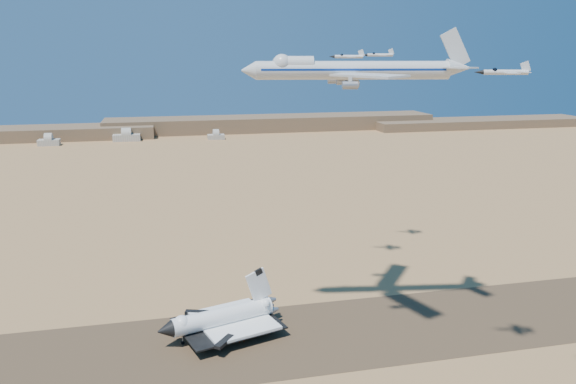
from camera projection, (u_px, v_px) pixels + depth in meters
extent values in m
plane|color=#A27548|center=(240.00, 344.00, 189.91)|extent=(1200.00, 1200.00, 0.00)
cube|color=brown|center=(240.00, 344.00, 189.90)|extent=(600.00, 50.00, 0.06)
cube|color=brown|center=(273.00, 123.00, 724.99)|extent=(420.00, 60.00, 18.00)
cube|color=brown|center=(480.00, 123.00, 758.13)|extent=(300.00, 60.00, 11.00)
cube|color=#B0AC9B|center=(49.00, 142.00, 603.72)|extent=(22.00, 14.00, 6.50)
cube|color=#B0AC9B|center=(127.00, 138.00, 635.15)|extent=(30.00, 15.00, 7.50)
cube|color=#B0AC9B|center=(216.00, 137.00, 647.60)|extent=(19.00, 12.50, 5.50)
cylinder|color=white|center=(222.00, 317.00, 194.83)|extent=(35.92, 16.21, 6.23)
cone|color=black|center=(165.00, 330.00, 185.11)|extent=(6.50, 7.11, 5.92)
sphere|color=white|center=(182.00, 324.00, 187.68)|extent=(5.79, 5.79, 5.79)
cube|color=white|center=(234.00, 320.00, 197.58)|extent=(31.14, 32.63, 1.00)
cube|color=black|center=(228.00, 323.00, 196.63)|extent=(39.67, 35.19, 0.56)
cube|color=white|center=(259.00, 285.00, 199.70)|extent=(10.11, 3.71, 12.83)
cylinder|color=gray|center=(183.00, 339.00, 189.06)|extent=(0.40, 0.40, 3.56)
cylinder|color=black|center=(183.00, 343.00, 189.34)|extent=(1.32, 0.83, 1.22)
cylinder|color=gray|center=(246.00, 332.00, 194.50)|extent=(0.40, 0.40, 3.56)
cylinder|color=black|center=(246.00, 335.00, 194.78)|extent=(1.32, 0.83, 1.22)
cylinder|color=gray|center=(233.00, 319.00, 203.90)|extent=(0.40, 0.40, 3.56)
cylinder|color=black|center=(233.00, 322.00, 204.18)|extent=(1.32, 0.83, 1.22)
cylinder|color=silver|center=(353.00, 70.00, 179.23)|extent=(62.18, 15.89, 5.84)
cone|color=silver|center=(249.00, 70.00, 177.25)|extent=(5.45, 6.51, 5.84)
sphere|color=silver|center=(282.00, 64.00, 177.37)|extent=(6.02, 6.02, 6.02)
cube|color=silver|center=(368.00, 75.00, 165.44)|extent=(16.52, 28.57, 0.64)
cube|color=silver|center=(351.00, 72.00, 193.75)|extent=(23.15, 26.74, 0.64)
cube|color=silver|center=(461.00, 68.00, 175.21)|extent=(8.23, 11.16, 0.46)
cube|color=silver|center=(448.00, 67.00, 186.71)|extent=(10.25, 10.94, 0.46)
cube|color=silver|center=(455.00, 48.00, 179.55)|extent=(10.37, 2.33, 13.05)
cylinder|color=gray|center=(351.00, 84.00, 172.07)|extent=(4.89, 3.09, 2.37)
cylinder|color=gray|center=(350.00, 85.00, 164.00)|extent=(4.89, 3.09, 2.37)
cylinder|color=gray|center=(343.00, 81.00, 188.00)|extent=(4.89, 3.09, 2.37)
cylinder|color=gray|center=(334.00, 80.00, 195.85)|extent=(4.89, 3.09, 2.37)
imported|color=#C2380B|center=(240.00, 341.00, 189.99)|extent=(0.44, 0.66, 1.80)
imported|color=#C2380B|center=(244.00, 340.00, 190.78)|extent=(0.83, 0.89, 1.61)
imported|color=#C2380B|center=(239.00, 338.00, 191.98)|extent=(1.05, 1.16, 1.79)
cylinder|color=silver|center=(506.00, 72.00, 143.54)|extent=(11.07, 4.49, 1.30)
cone|color=black|center=(479.00, 72.00, 143.99)|extent=(2.67, 1.86, 1.21)
sphere|color=black|center=(495.00, 70.00, 143.61)|extent=(1.30, 1.30, 1.30)
cube|color=silver|center=(509.00, 73.00, 143.52)|extent=(5.28, 8.07, 0.23)
cube|color=silver|center=(524.00, 72.00, 143.23)|extent=(3.31, 5.05, 0.19)
cube|color=silver|center=(526.00, 67.00, 142.90)|extent=(2.76, 1.04, 3.15)
cylinder|color=silver|center=(349.00, 57.00, 226.67)|extent=(11.20, 4.99, 1.33)
cone|color=black|center=(332.00, 57.00, 227.39)|extent=(2.74, 1.97, 1.23)
sphere|color=black|center=(342.00, 55.00, 226.86)|extent=(1.33, 1.33, 1.33)
cube|color=silver|center=(351.00, 57.00, 226.62)|extent=(5.63, 8.26, 0.24)
cube|color=silver|center=(361.00, 57.00, 226.17)|extent=(3.53, 5.17, 0.19)
cube|color=silver|center=(361.00, 53.00, 225.83)|extent=(2.79, 1.17, 3.21)
cylinder|color=silver|center=(380.00, 55.00, 251.40)|extent=(11.40, 3.72, 1.33)
cone|color=black|center=(365.00, 55.00, 251.33)|extent=(2.67, 1.73, 1.23)
sphere|color=black|center=(374.00, 54.00, 251.26)|extent=(1.33, 1.33, 1.33)
cube|color=silver|center=(382.00, 55.00, 251.46)|extent=(4.86, 8.12, 0.24)
cube|color=silver|center=(391.00, 55.00, 251.45)|extent=(3.05, 5.08, 0.19)
cube|color=silver|center=(391.00, 52.00, 251.14)|extent=(2.85, 0.84, 3.21)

